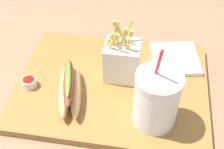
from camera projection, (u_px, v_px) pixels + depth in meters
The scene contains 7 objects.
ground_plane at pixel (112, 91), 0.78m from camera, with size 2.40×2.40×0.02m, color #8C6B4C.
food_tray at pixel (112, 86), 0.76m from camera, with size 0.47×0.36×0.02m, color olive.
soda_cup at pixel (156, 99), 0.63m from camera, with size 0.10×0.10×0.21m.
fries_basket at pixel (122, 60), 0.74m from camera, with size 0.09×0.07×0.17m.
hot_dog_1 at pixel (70, 89), 0.71m from camera, with size 0.09×0.17×0.07m.
ketchup_cup_1 at pixel (29, 82), 0.74m from camera, with size 0.03×0.03×0.02m.
napkin_stack at pixel (175, 59), 0.81m from camera, with size 0.12×0.13×0.01m, color white.
Camera 1 is at (-0.08, 0.52, 0.57)m, focal length 48.78 mm.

